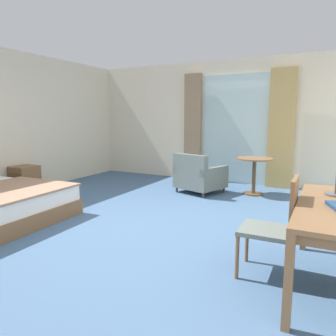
% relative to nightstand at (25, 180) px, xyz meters
% --- Properties ---
extents(ground, '(6.48, 7.74, 0.10)m').
position_rel_nightstand_xyz_m(ground, '(2.69, -0.60, -0.32)').
color(ground, '#426084').
extents(wall_back, '(6.08, 0.12, 2.72)m').
position_rel_nightstand_xyz_m(wall_back, '(2.69, 3.01, 1.09)').
color(wall_back, beige).
rests_on(wall_back, ground).
extents(balcony_glass_door, '(1.53, 0.02, 2.39)m').
position_rel_nightstand_xyz_m(balcony_glass_door, '(3.26, 2.93, 0.93)').
color(balcony_glass_door, silver).
rests_on(balcony_glass_door, ground).
extents(curtain_panel_left, '(0.40, 0.10, 2.45)m').
position_rel_nightstand_xyz_m(curtain_panel_left, '(2.28, 2.83, 0.95)').
color(curtain_panel_left, '#897056').
rests_on(curtain_panel_left, ground).
extents(curtain_panel_right, '(0.51, 0.10, 2.45)m').
position_rel_nightstand_xyz_m(curtain_panel_right, '(4.24, 2.83, 0.95)').
color(curtain_panel_right, tan).
rests_on(curtain_panel_right, ground).
extents(nightstand, '(0.40, 0.45, 0.54)m').
position_rel_nightstand_xyz_m(nightstand, '(0.00, 0.00, 0.00)').
color(nightstand, brown).
rests_on(nightstand, ground).
extents(writing_desk, '(0.61, 1.60, 0.74)m').
position_rel_nightstand_xyz_m(writing_desk, '(5.26, -1.11, 0.38)').
color(writing_desk, brown).
rests_on(writing_desk, ground).
extents(desk_chair, '(0.48, 0.44, 0.94)m').
position_rel_nightstand_xyz_m(desk_chair, '(4.81, -1.13, 0.24)').
color(desk_chair, slate).
rests_on(desk_chair, ground).
extents(armchair_by_window, '(0.98, 0.97, 0.78)m').
position_rel_nightstand_xyz_m(armchair_by_window, '(2.92, 1.65, 0.04)').
color(armchair_by_window, slate).
rests_on(armchair_by_window, ground).
extents(round_cafe_table, '(0.69, 0.69, 0.70)m').
position_rel_nightstand_xyz_m(round_cafe_table, '(3.91, 2.01, 0.25)').
color(round_cafe_table, brown).
rests_on(round_cafe_table, ground).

